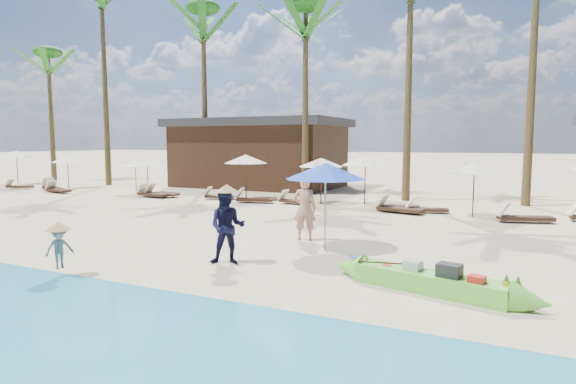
% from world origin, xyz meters
% --- Properties ---
extents(ground, '(240.00, 240.00, 0.00)m').
position_xyz_m(ground, '(0.00, 0.00, 0.00)').
color(ground, beige).
rests_on(ground, ground).
extents(wet_sand_strip, '(240.00, 4.50, 0.01)m').
position_xyz_m(wet_sand_strip, '(0.00, -5.00, 0.00)').
color(wet_sand_strip, tan).
rests_on(wet_sand_strip, ground).
extents(green_canoe, '(4.70, 1.40, 0.61)m').
position_xyz_m(green_canoe, '(5.61, -0.33, 0.20)').
color(green_canoe, '#70E245').
rests_on(green_canoe, ground).
extents(tourist, '(0.76, 0.58, 1.87)m').
position_xyz_m(tourist, '(1.48, 3.11, 0.94)').
color(tourist, tan).
rests_on(tourist, ground).
extents(vendor_green, '(1.05, 0.95, 1.77)m').
position_xyz_m(vendor_green, '(0.94, -0.21, 0.89)').
color(vendor_green, '#121334').
rests_on(vendor_green, ground).
extents(vendor_yellow, '(0.53, 0.66, 0.89)m').
position_xyz_m(vendor_yellow, '(-1.72, -2.68, 0.63)').
color(vendor_yellow, gray).
rests_on(vendor_yellow, ground).
extents(blue_umbrella, '(2.16, 2.16, 2.32)m').
position_xyz_m(blue_umbrella, '(2.42, 2.33, 2.10)').
color(blue_umbrella, '#99999E').
rests_on(blue_umbrella, ground).
extents(resort_parasol_0, '(2.19, 2.19, 2.26)m').
position_xyz_m(resort_parasol_0, '(-23.45, 11.71, 2.04)').
color(resort_parasol_0, '#3D2819').
rests_on(resort_parasol_0, ground).
extents(lounger_0_right, '(1.70, 0.97, 0.55)m').
position_xyz_m(lounger_0_right, '(-20.46, 9.61, 0.18)').
color(lounger_0_right, '#3D2819').
rests_on(lounger_0_right, ground).
extents(resort_parasol_1, '(1.93, 1.93, 1.99)m').
position_xyz_m(resort_parasol_1, '(-18.15, 11.34, 1.79)').
color(resort_parasol_1, '#3D2819').
rests_on(resort_parasol_1, ground).
extents(lounger_1_left, '(1.76, 1.06, 0.57)m').
position_xyz_m(lounger_1_left, '(-18.36, 10.19, 0.19)').
color(lounger_1_left, '#3D2819').
rests_on(lounger_1_left, ground).
extents(lounger_1_right, '(2.07, 1.23, 0.67)m').
position_xyz_m(lounger_1_right, '(-17.43, 9.58, 0.22)').
color(lounger_1_right, '#3D2819').
rests_on(lounger_1_right, ground).
extents(resort_parasol_2, '(1.83, 1.83, 1.88)m').
position_xyz_m(resort_parasol_2, '(-12.28, 10.94, 1.70)').
color(resort_parasol_2, '#3D2819').
rests_on(resort_parasol_2, ground).
extents(lounger_2_left, '(1.89, 0.88, 0.62)m').
position_xyz_m(lounger_2_left, '(-16.39, 9.11, 0.21)').
color(lounger_2_left, '#3D2819').
rests_on(lounger_2_left, ground).
extents(resort_parasol_3, '(1.85, 1.85, 1.91)m').
position_xyz_m(resort_parasol_3, '(-11.39, 10.92, 1.72)').
color(resort_parasol_3, '#3D2819').
rests_on(resort_parasol_3, ground).
extents(lounger_3_left, '(1.89, 0.72, 0.63)m').
position_xyz_m(lounger_3_left, '(-10.04, 9.63, 0.21)').
color(lounger_3_left, '#3D2819').
rests_on(lounger_3_left, ground).
extents(lounger_3_right, '(1.88, 0.75, 0.62)m').
position_xyz_m(lounger_3_right, '(-9.69, 9.94, 0.21)').
color(lounger_3_right, '#3D2819').
rests_on(lounger_3_right, ground).
extents(resort_parasol_4, '(2.18, 2.18, 2.24)m').
position_xyz_m(resort_parasol_4, '(-5.15, 11.00, 2.02)').
color(resort_parasol_4, '#3D2819').
rests_on(resort_parasol_4, ground).
extents(lounger_4_left, '(1.69, 0.86, 0.55)m').
position_xyz_m(lounger_4_left, '(-6.42, 10.41, 0.18)').
color(lounger_4_left, '#3D2819').
rests_on(lounger_4_left, ground).
extents(lounger_4_right, '(1.91, 1.03, 0.62)m').
position_xyz_m(lounger_4_right, '(-4.19, 9.94, 0.21)').
color(lounger_4_right, '#3D2819').
rests_on(lounger_4_right, ground).
extents(resort_parasol_5, '(2.07, 2.07, 2.13)m').
position_xyz_m(resort_parasol_5, '(-1.16, 11.07, 1.92)').
color(resort_parasol_5, '#3D2819').
rests_on(resort_parasol_5, ground).
extents(lounger_5_left, '(1.72, 0.67, 0.57)m').
position_xyz_m(lounger_5_left, '(-2.21, 10.36, 0.19)').
color(lounger_5_left, '#3D2819').
rests_on(lounger_5_left, ground).
extents(resort_parasol_6, '(2.17, 2.17, 2.23)m').
position_xyz_m(resort_parasol_6, '(0.76, 11.69, 2.01)').
color(resort_parasol_6, '#3D2819').
rests_on(resort_parasol_6, ground).
extents(lounger_6_left, '(1.97, 1.08, 0.64)m').
position_xyz_m(lounger_6_left, '(2.44, 10.27, 0.21)').
color(lounger_6_left, '#3D2819').
rests_on(lounger_6_left, ground).
extents(lounger_6_right, '(1.99, 0.97, 0.65)m').
position_xyz_m(lounger_6_right, '(2.73, 9.66, 0.22)').
color(lounger_6_right, '#3D2819').
rests_on(lounger_6_right, ground).
extents(resort_parasol_7, '(2.03, 2.03, 2.09)m').
position_xyz_m(resort_parasol_7, '(5.58, 9.83, 1.88)').
color(resort_parasol_7, '#3D2819').
rests_on(resort_parasol_7, ground).
extents(lounger_7_left, '(1.75, 0.87, 0.57)m').
position_xyz_m(lounger_7_left, '(3.73, 10.16, 0.19)').
color(lounger_7_left, '#3D2819').
rests_on(lounger_7_left, ground).
extents(lounger_7_right, '(2.03, 1.17, 0.66)m').
position_xyz_m(lounger_7_right, '(7.26, 9.26, 0.22)').
color(lounger_7_right, '#3D2819').
rests_on(lounger_7_right, ground).
extents(palm_0, '(2.08, 2.08, 9.90)m').
position_xyz_m(palm_0, '(-24.62, 15.48, 8.11)').
color(palm_0, brown).
rests_on(palm_0, ground).
extents(palm_1, '(2.08, 2.08, 13.60)m').
position_xyz_m(palm_1, '(-17.59, 14.06, 10.82)').
color(palm_1, brown).
rests_on(palm_1, ground).
extents(palm_2, '(2.08, 2.08, 11.33)m').
position_xyz_m(palm_2, '(-10.45, 15.08, 9.18)').
color(palm_2, brown).
rests_on(palm_2, ground).
extents(palm_3, '(2.08, 2.08, 10.52)m').
position_xyz_m(palm_3, '(-3.36, 14.27, 8.58)').
color(palm_3, brown).
rests_on(palm_3, ground).
extents(palm_4, '(2.08, 2.08, 11.70)m').
position_xyz_m(palm_4, '(2.15, 14.01, 9.45)').
color(palm_4, brown).
rests_on(palm_4, ground).
extents(pavilion_west, '(10.80, 6.60, 4.30)m').
position_xyz_m(pavilion_west, '(-8.00, 17.50, 2.19)').
color(pavilion_west, '#3D2819').
rests_on(pavilion_west, ground).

